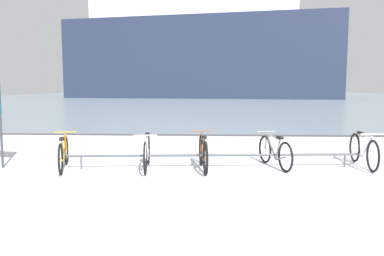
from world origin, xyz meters
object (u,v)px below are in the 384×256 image
Objects in this scene: bicycle_0 at (64,153)px; bicycle_2 at (203,153)px; bicycle_4 at (363,151)px; bicycle_1 at (147,152)px; ferry_ship at (200,39)px; bicycle_3 at (275,152)px.

bicycle_0 is 2.93m from bicycle_2.
bicycle_0 is 6.41m from bicycle_4.
ferry_ship is (-0.37, 52.18, 8.54)m from bicycle_1.
bicycle_1 is at bearing -172.89° from bicycle_3.
bicycle_1 is 1.07× the size of bicycle_3.
bicycle_4 is 52.62m from ferry_ship.
bicycle_0 is 52.97m from ferry_ship.
bicycle_0 is at bearing -91.51° from ferry_ship.
bicycle_1 is 0.04× the size of ferry_ship.
bicycle_0 is 4.47m from bicycle_3.
ferry_ship is at bearing 91.70° from bicycle_2.
bicycle_4 is at bearing -84.47° from ferry_ship.
bicycle_2 reaches higher than bicycle_0.
bicycle_2 is 1.56m from bicycle_3.
bicycle_1 is 52.88m from ferry_ship.
bicycle_2 is (1.18, 0.02, -0.01)m from bicycle_1.
bicycle_1 is at bearing -173.88° from bicycle_4.
bicycle_1 is 1.18m from bicycle_2.
bicycle_0 is at bearing -178.16° from bicycle_2.
bicycle_3 is 0.04× the size of ferry_ship.
bicycle_4 is 0.04× the size of ferry_ship.
bicycle_0 reaches higher than bicycle_3.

